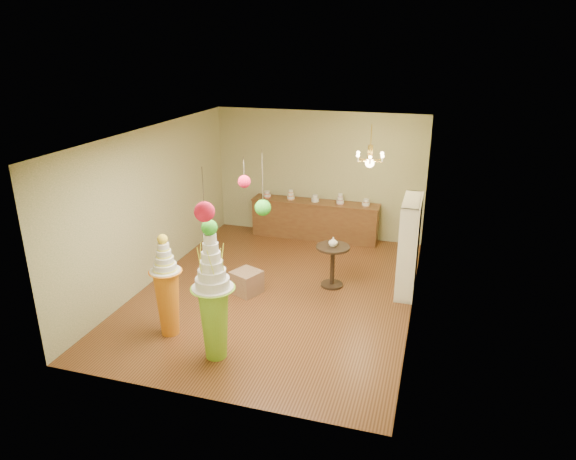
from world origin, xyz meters
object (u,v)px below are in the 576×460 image
(sideboard, at_px, (315,219))
(pedestal_green, at_px, (214,305))
(round_table, at_px, (333,260))
(pedestal_orange, at_px, (167,294))

(sideboard, bearing_deg, pedestal_green, -92.40)
(sideboard, xyz_separation_m, round_table, (0.95, -2.43, 0.06))
(pedestal_orange, xyz_separation_m, sideboard, (1.21, 4.88, -0.22))
(pedestal_orange, relative_size, sideboard, 0.57)
(pedestal_green, relative_size, pedestal_orange, 1.27)
(pedestal_orange, relative_size, round_table, 2.08)
(sideboard, distance_m, round_table, 2.61)
(round_table, bearing_deg, pedestal_orange, -131.39)
(pedestal_green, distance_m, pedestal_orange, 1.07)
(pedestal_orange, bearing_deg, pedestal_green, -21.53)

